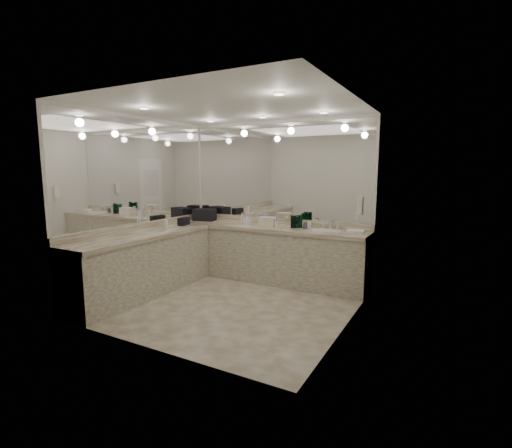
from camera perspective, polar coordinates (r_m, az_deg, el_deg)
The scene contains 38 objects.
floor at distance 5.21m, azimuth -4.00°, elevation -11.96°, with size 3.20×3.20×0.00m, color beige.
ceiling at distance 4.95m, azimuth -4.33°, elevation 17.56°, with size 3.20×3.20×0.00m, color white.
wall_back at distance 6.22m, azimuth 3.34°, elevation 3.68°, with size 3.20×0.02×2.60m, color beige.
wall_left at distance 5.93m, azimuth -17.30°, elevation 3.08°, with size 0.02×3.00×2.60m, color beige.
wall_right at distance 4.27m, azimuth 14.22°, elevation 1.27°, with size 0.02×3.00×2.60m, color beige.
vanity_back_base at distance 6.09m, azimuth 2.06°, elevation -4.80°, with size 3.20×0.60×0.84m, color beige.
vanity_back_top at distance 6.00m, azimuth 2.04°, elevation -0.63°, with size 3.20×0.64×0.06m, color beige.
vanity_left_base at distance 5.66m, azimuth -16.97°, elevation -6.21°, with size 0.60×2.40×0.84m, color beige.
vanity_left_top at distance 5.56m, azimuth -17.09°, elevation -1.72°, with size 0.64×2.42×0.06m, color beige.
backsplash_back at distance 6.24m, azimuth 3.24°, elevation 0.46°, with size 3.20×0.04×0.10m, color beige.
backsplash_left at distance 5.96m, azimuth -17.02°, elevation -0.28°, with size 0.04×3.00×0.10m, color beige.
mirror_back at distance 6.19m, azimuth 3.33°, elevation 8.06°, with size 3.12×0.01×1.55m, color white.
mirror_left at distance 5.90m, azimuth -17.42°, elevation 7.67°, with size 0.01×2.92×1.55m, color white.
sink at distance 5.65m, azimuth 10.74°, elevation -1.08°, with size 0.44×0.44×0.03m, color white.
faucet at distance 5.83m, azimuth 11.40°, elevation -0.05°, with size 0.24×0.16×0.14m, color silver.
wall_phone at distance 4.95m, azimuth 15.77°, elevation 2.75°, with size 0.06×0.10×0.24m, color white.
door at distance 3.84m, azimuth 12.03°, elevation -3.22°, with size 0.02×0.82×2.10m, color white.
black_toiletry_bag at distance 6.72m, azimuth -7.93°, elevation 1.46°, with size 0.38×0.24×0.22m, color black.
black_bag_spill at distance 6.23m, azimuth -11.04°, elevation 0.45°, with size 0.11×0.24×0.13m, color black.
cream_cosmetic_case at distance 5.95m, azimuth 1.82°, elevation 0.36°, with size 0.27×0.17×0.16m, color beige.
hand_towel at distance 5.57m, azimuth 15.06°, elevation -1.10°, with size 0.23×0.16×0.04m, color white.
lotion_left at distance 5.91m, azimuth -13.68°, elevation -0.05°, with size 0.06×0.06×0.13m, color white.
soap_bottle_a at distance 6.28m, azimuth -2.11°, elevation 0.93°, with size 0.07×0.07×0.19m, color beige.
soap_bottle_b at distance 6.13m, azimuth -1.49°, elevation 0.69°, with size 0.08×0.08×0.18m, color silver.
soap_bottle_c at distance 5.97m, azimuth 2.82°, elevation 0.40°, with size 0.12×0.12×0.16m, color #FAD68B.
green_bottle_0 at distance 5.83m, azimuth 6.30°, elevation 0.29°, with size 0.07×0.07×0.19m, color #0B4427.
green_bottle_1 at distance 5.82m, azimuth 5.69°, elevation 0.35°, with size 0.07×0.07×0.20m, color #0B4427.
green_bottle_2 at distance 5.95m, azimuth 6.23°, elevation 0.46°, with size 0.07×0.07×0.19m, color #0B4427.
green_bottle_3 at distance 5.85m, azimuth 6.84°, elevation 0.41°, with size 0.06×0.06×0.21m, color #0B4427.
green_bottle_4 at distance 5.89m, azimuth 5.90°, elevation 0.39°, with size 0.07×0.07×0.19m, color #0B4427.
amenity_bottle_0 at distance 5.85m, azimuth 3.13°, elevation -0.09°, with size 0.06×0.06×0.09m, color silver.
amenity_bottle_1 at distance 5.76m, azimuth 7.55°, elevation -0.24°, with size 0.06×0.06×0.10m, color #3F3F4C.
amenity_bottle_2 at distance 6.10m, azimuth -0.98°, elevation 0.30°, with size 0.06×0.06×0.10m, color silver.
amenity_bottle_3 at distance 5.90m, azimuth 2.76°, elevation -0.06°, with size 0.05×0.05×0.09m, color silver.
amenity_bottle_4 at distance 5.87m, azimuth 6.31°, elevation -0.25°, with size 0.04×0.04×0.06m, color #9966B2.
amenity_bottle_5 at distance 5.86m, azimuth 8.20°, elevation -0.14°, with size 0.06×0.06×0.10m, color white.
amenity_bottle_6 at distance 5.92m, azimuth 5.65°, elevation 0.10°, with size 0.05×0.05×0.12m, color silver.
amenity_bottle_7 at distance 5.92m, azimuth 3.13°, elevation 0.27°, with size 0.04×0.04×0.15m, color #9966B2.
Camera 1 is at (2.64, -4.11, 1.81)m, focal length 26.00 mm.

